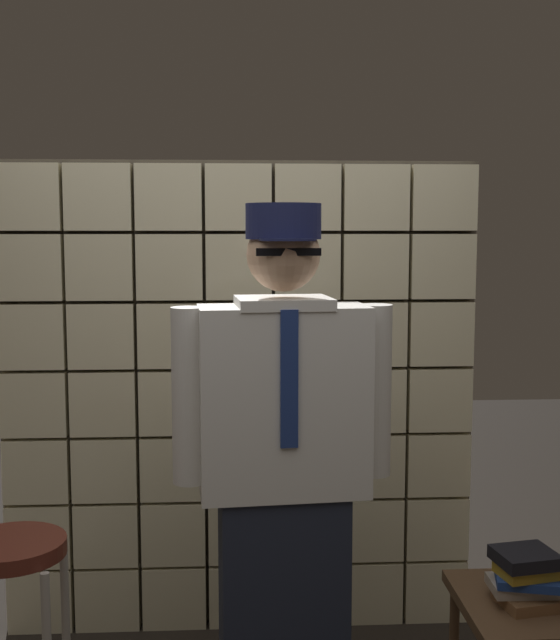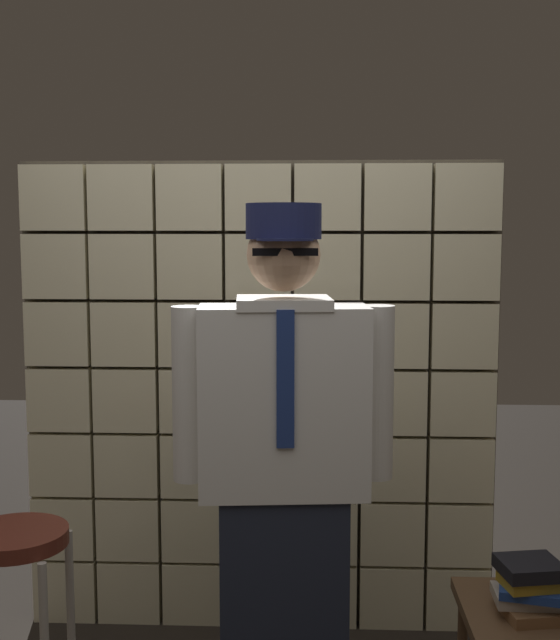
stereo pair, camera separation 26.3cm
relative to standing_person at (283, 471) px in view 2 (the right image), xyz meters
The scene contains 5 objects.
glass_block_wall 0.87m from the standing_person, 99.29° to the left, with size 2.07×0.10×2.07m.
standing_person is the anchor object (origin of this frame).
bar_stool 0.95m from the standing_person, behind, with size 0.34×0.34×0.80m.
side_table 1.00m from the standing_person, ahead, with size 0.52×0.52×0.52m.
book_stack 0.88m from the standing_person, ahead, with size 0.24×0.21×0.18m.
Camera 2 is at (0.24, -2.12, 1.76)m, focal length 45.67 mm.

